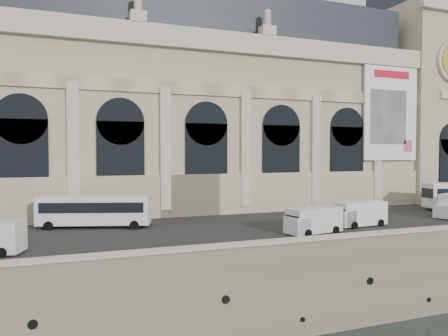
# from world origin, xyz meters

# --- Properties ---
(ground) EXTENTS (260.00, 260.00, 0.00)m
(ground) POSITION_xyz_m (0.00, 0.00, 0.00)
(ground) COLOR black
(ground) RESTS_ON ground
(quay) EXTENTS (160.00, 70.00, 6.00)m
(quay) POSITION_xyz_m (0.00, 35.00, 3.00)
(quay) COLOR gray
(quay) RESTS_ON ground
(street) EXTENTS (160.00, 24.00, 0.06)m
(street) POSITION_xyz_m (0.00, 14.00, 6.03)
(street) COLOR #2D2D2D
(street) RESTS_ON quay
(parapet) EXTENTS (160.00, 1.40, 1.21)m
(parapet) POSITION_xyz_m (0.00, 0.60, 6.62)
(parapet) COLOR gray
(parapet) RESTS_ON quay
(museum) EXTENTS (69.00, 18.70, 29.10)m
(museum) POSITION_xyz_m (-5.98, 30.86, 19.72)
(museum) COLOR #B8AB8E
(museum) RESTS_ON quay
(clock_pavilion) EXTENTS (13.00, 14.72, 36.70)m
(clock_pavilion) POSITION_xyz_m (34.00, 27.93, 23.42)
(clock_pavilion) COLOR #B8AB8E
(clock_pavilion) RESTS_ON quay
(bus_left) EXTENTS (11.18, 5.59, 3.25)m
(bus_left) POSITION_xyz_m (-17.20, 17.77, 7.82)
(bus_left) COLOR silver
(bus_left) RESTS_ON quay
(van_b) EXTENTS (5.77, 3.00, 2.45)m
(van_b) POSITION_xyz_m (1.32, 7.27, 7.25)
(van_b) COLOR silver
(van_b) RESTS_ON quay
(van_c) EXTENTS (5.86, 2.76, 2.53)m
(van_c) POSITION_xyz_m (7.93, 9.17, 7.29)
(van_c) COLOR white
(van_c) RESTS_ON quay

